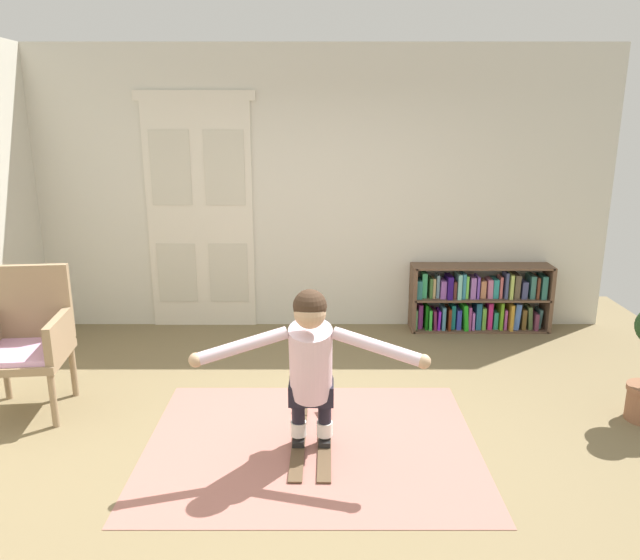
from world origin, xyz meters
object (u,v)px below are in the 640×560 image
Objects in this scene: skis_pair at (314,439)px; wicker_chair at (29,337)px; person_skier at (313,360)px; bookshelf at (481,300)px.

wicker_chair is at bearing 166.35° from skis_pair.
wicker_chair is 0.75× the size of person_skier.
skis_pair is (2.17, -0.53, -0.56)m from wicker_chair.
person_skier is at bearing -90.93° from skis_pair.
wicker_chair is 2.28m from person_skier.
bookshelf is 2.91m from skis_pair.
skis_pair is at bearing -126.69° from bookshelf.
skis_pair is at bearing -13.65° from wicker_chair.
person_skier is at bearing -124.90° from bookshelf.
person_skier is (-1.73, -2.49, 0.36)m from bookshelf.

